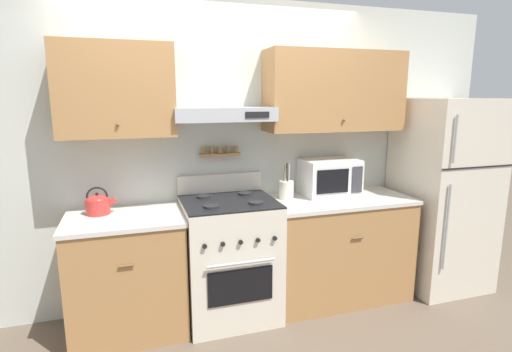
{
  "coord_description": "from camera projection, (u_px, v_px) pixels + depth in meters",
  "views": [
    {
      "loc": [
        -0.72,
        -2.63,
        1.77
      ],
      "look_at": [
        0.21,
        0.27,
        1.16
      ],
      "focal_mm": 28.0,
      "sensor_mm": 36.0,
      "label": 1
    }
  ],
  "objects": [
    {
      "name": "microwave",
      "position": [
        329.0,
        177.0,
        3.52
      ],
      "size": [
        0.48,
        0.35,
        0.32
      ],
      "color": "white",
      "rests_on": "counter_right"
    },
    {
      "name": "wall_back",
      "position": [
        228.0,
        136.0,
        3.34
      ],
      "size": [
        5.2,
        0.46,
        2.55
      ],
      "color": "silver",
      "rests_on": "ground_plane"
    },
    {
      "name": "counter_right",
      "position": [
        337.0,
        247.0,
        3.53
      ],
      "size": [
        1.23,
        0.65,
        0.91
      ],
      "color": "#AD7A47",
      "rests_on": "ground_plane"
    },
    {
      "name": "ground_plane",
      "position": [
        240.0,
        334.0,
        3.02
      ],
      "size": [
        16.0,
        16.0,
        0.0
      ],
      "primitive_type": "plane",
      "color": "brown"
    },
    {
      "name": "stove_range",
      "position": [
        230.0,
        258.0,
        3.21
      ],
      "size": [
        0.72,
        0.69,
        1.12
      ],
      "color": "beige",
      "rests_on": "ground_plane"
    },
    {
      "name": "refrigerator",
      "position": [
        443.0,
        194.0,
        3.71
      ],
      "size": [
        0.74,
        0.75,
        1.75
      ],
      "color": "beige",
      "rests_on": "ground_plane"
    },
    {
      "name": "utensil_crock",
      "position": [
        286.0,
        189.0,
        3.4
      ],
      "size": [
        0.12,
        0.12,
        0.31
      ],
      "color": "silver",
      "rests_on": "counter_right"
    },
    {
      "name": "tea_kettle",
      "position": [
        98.0,
        204.0,
        2.95
      ],
      "size": [
        0.22,
        0.17,
        0.21
      ],
      "color": "red",
      "rests_on": "counter_left"
    },
    {
      "name": "counter_left",
      "position": [
        128.0,
        274.0,
        3.0
      ],
      "size": [
        0.84,
        0.65,
        0.91
      ],
      "color": "#AD7A47",
      "rests_on": "ground_plane"
    }
  ]
}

